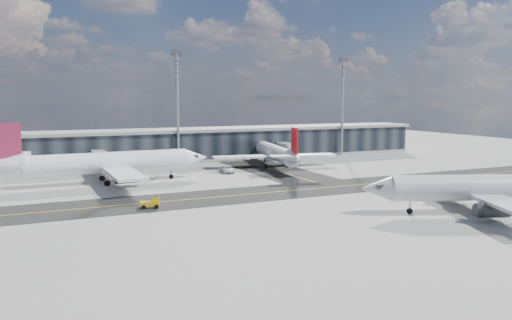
# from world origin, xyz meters

# --- Properties ---
(ground) EXTENTS (300.00, 300.00, 0.00)m
(ground) POSITION_xyz_m (0.00, 0.00, 0.00)
(ground) COLOR gray
(ground) RESTS_ON ground
(taxiway_lanes) EXTENTS (180.00, 63.00, 0.03)m
(taxiway_lanes) POSITION_xyz_m (3.91, 10.74, 0.01)
(taxiway_lanes) COLOR black
(taxiway_lanes) RESTS_ON ground
(terminal_concourse) EXTENTS (152.00, 19.80, 8.80)m
(terminal_concourse) POSITION_xyz_m (0.04, 54.93, 4.09)
(terminal_concourse) COLOR black
(terminal_concourse) RESTS_ON ground
(floodlight_masts) EXTENTS (102.50, 0.70, 28.90)m
(floodlight_masts) POSITION_xyz_m (0.00, 48.00, 15.61)
(floodlight_masts) COLOR gray
(floodlight_masts) RESTS_ON ground
(airliner_af) EXTENTS (42.38, 36.06, 12.58)m
(airliner_af) POSITION_xyz_m (-20.95, 26.34, 4.16)
(airliner_af) COLOR white
(airliner_af) RESTS_ON ground
(airliner_redtail) EXTENTS (31.28, 36.46, 10.85)m
(airliner_redtail) POSITION_xyz_m (20.39, 32.49, 3.58)
(airliner_redtail) COLOR white
(airliner_redtail) RESTS_ON ground
(airliner_near) EXTENTS (37.50, 32.44, 11.52)m
(airliner_near) POSITION_xyz_m (27.70, -24.14, 3.81)
(airliner_near) COLOR silver
(airliner_near) RESTS_ON ground
(baggage_tug) EXTENTS (3.20, 2.09, 1.85)m
(baggage_tug) POSITION_xyz_m (-17.74, -0.07, 0.93)
(baggage_tug) COLOR #DBA80B
(baggage_tug) RESTS_ON ground
(service_van) EXTENTS (3.29, 5.93, 1.57)m
(service_van) POSITION_xyz_m (6.53, 30.01, 0.79)
(service_van) COLOR white
(service_van) RESTS_ON ground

